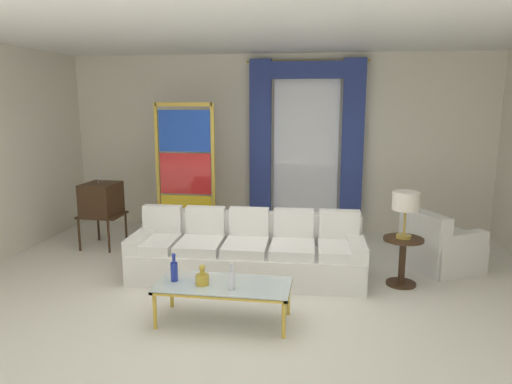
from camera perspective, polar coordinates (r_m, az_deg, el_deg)
ground_plane at (r=5.64m, az=-1.15°, el=-12.30°), size 16.00×16.00×0.00m
wall_rear at (r=8.24m, az=2.48°, el=5.89°), size 8.00×0.12×3.00m
ceiling_slab at (r=6.02m, az=0.11°, el=18.54°), size 8.00×7.60×0.04m
curtained_window at (r=8.02m, az=6.06°, el=7.43°), size 2.00×0.17×2.70m
couch_white_long at (r=6.11m, az=-1.02°, el=-7.35°), size 2.95×1.03×0.86m
coffee_table at (r=4.88m, az=-3.95°, el=-11.35°), size 1.36×0.59×0.41m
bottle_blue_decanter at (r=4.84m, az=-6.49°, el=-10.26°), size 0.14×0.14×0.21m
bottle_crystal_tall at (r=4.95m, az=-9.84°, el=-9.26°), size 0.07×0.07×0.30m
bottle_amber_squat at (r=4.69m, az=-2.96°, el=-10.41°), size 0.06×0.06×0.27m
vintage_tv at (r=7.59m, az=-18.15°, el=-0.97°), size 0.62×0.61×1.35m
armchair_white at (r=6.81m, az=21.14°, el=-6.34°), size 1.10×1.10×0.80m
stained_glass_divider at (r=7.50m, az=-8.49°, el=1.88°), size 0.95×0.05×2.20m
peacock_figurine at (r=7.22m, az=-5.44°, el=-5.22°), size 0.44×0.60×0.50m
round_side_table at (r=6.07m, az=17.23°, el=-7.49°), size 0.48×0.48×0.59m
table_lamp_brass at (r=5.90m, az=17.60°, el=-1.27°), size 0.32×0.32×0.57m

